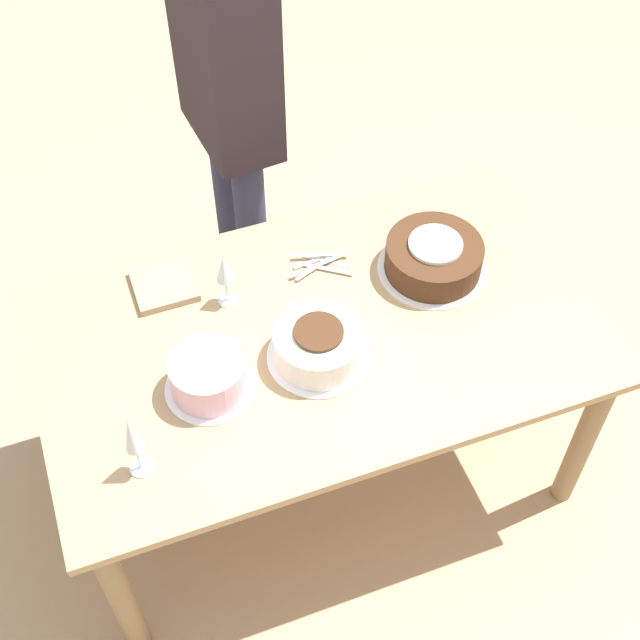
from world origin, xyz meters
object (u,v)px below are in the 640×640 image
Objects in this scene: cake_center_white at (319,345)px; wine_glass_far at (224,271)px; cake_back_decorated at (208,376)px; person_cutting at (228,85)px; cake_front_chocolate at (434,257)px; wine_glass_near at (132,437)px.

wine_glass_far is at bearing -57.83° from cake_center_white.
wine_glass_far reaches higher than cake_back_decorated.
cake_back_decorated is 1.00m from person_cutting.
wine_glass_far is at bearing -8.65° from cake_front_chocolate.
wine_glass_near is 0.13× the size of person_cutting.
cake_back_decorated is 0.15× the size of person_cutting.
cake_front_chocolate is 1.35× the size of cake_back_decorated.
wine_glass_near reaches higher than wine_glass_far.
wine_glass_far reaches higher than cake_center_white.
cake_back_decorated is at bearing 14.28° from cake_front_chocolate.
person_cutting is (-0.34, -0.91, 0.21)m from cake_back_decorated.
cake_center_white is 0.17× the size of person_cutting.
cake_center_white is at bearing 122.17° from wine_glass_far.
cake_front_chocolate is at bearing -165.72° from cake_back_decorated.
cake_back_decorated reaches higher than cake_front_chocolate.
wine_glass_far is (-0.36, -0.46, -0.02)m from wine_glass_near.
wine_glass_near is (0.97, 0.36, 0.10)m from cake_front_chocolate.
cake_front_chocolate is 0.20× the size of person_cutting.
person_cutting reaches higher than cake_back_decorated.
person_cutting is at bearing -91.84° from cake_center_white.
cake_center_white is at bearing 179.87° from cake_back_decorated.
cake_center_white reaches higher than cake_front_chocolate.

